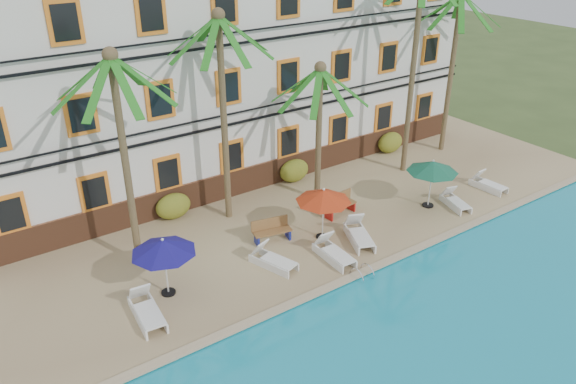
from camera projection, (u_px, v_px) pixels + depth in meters
ground at (362, 260)px, 21.05m from camera, size 100.00×100.00×0.00m
pool_deck at (286, 206)px, 24.65m from camera, size 30.00×12.00×0.25m
swimming_pool at (527, 371)px, 15.89m from camera, size 26.00×12.00×0.20m
pool_coping at (379, 265)px, 20.27m from camera, size 30.00×0.35×0.06m
hotel_building at (224, 64)px, 25.92m from camera, size 25.40×6.44×10.22m
palm_a at (121, 134)px, 18.17m from camera, size 4.00×4.00×7.84m
palm_b at (222, 92)px, 21.15m from camera, size 4.00×4.00×8.44m
palm_c at (319, 112)px, 23.22m from camera, size 4.00×4.00×6.13m
palm_d at (415, 45)px, 24.97m from camera, size 4.00×4.00×9.77m
palm_e at (454, 51)px, 27.76m from camera, size 4.00×4.00×8.23m
shrub_left at (173, 206)px, 23.19m from camera, size 1.50×0.90×1.10m
shrub_mid at (294, 171)px, 26.33m from camera, size 1.50×0.90×1.10m
shrub_right at (390, 142)px, 29.50m from camera, size 1.50×0.90×1.10m
umbrella_blue at (163, 247)px, 18.01m from camera, size 2.16×2.16×2.17m
umbrella_red at (323, 196)px, 21.21m from camera, size 2.15×2.15×2.16m
umbrella_green at (433, 167)px, 23.53m from camera, size 2.19×2.19×2.19m
lounger_a at (147, 310)px, 17.57m from camera, size 0.89×2.06×0.94m
lounger_b at (273, 259)px, 20.16m from camera, size 1.18×1.94×0.86m
lounger_c at (334, 252)px, 20.57m from camera, size 0.75×1.93×0.90m
lounger_d at (359, 234)px, 21.68m from camera, size 1.45×2.11×0.94m
lounger_e at (455, 201)px, 24.23m from camera, size 1.03×1.75×0.78m
lounger_f at (488, 184)px, 25.74m from camera, size 0.70×1.76×0.82m
bench_left at (272, 230)px, 21.64m from camera, size 1.57×0.77×0.93m
bench_right at (339, 204)px, 23.53m from camera, size 1.53×0.58×0.93m
pool_ladder at (362, 275)px, 19.75m from camera, size 0.54×0.74×0.74m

